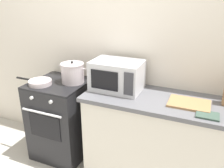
{
  "coord_description": "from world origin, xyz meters",
  "views": [
    {
      "loc": [
        1.17,
        -1.42,
        1.87
      ],
      "look_at": [
        0.3,
        0.6,
        1.0
      ],
      "focal_mm": 38.14,
      "sensor_mm": 36.0,
      "label": 1
    }
  ],
  "objects": [
    {
      "name": "frying_pan",
      "position": [
        -0.49,
        0.46,
        0.95
      ],
      "size": [
        0.45,
        0.25,
        0.05
      ],
      "color": "beige",
      "rests_on": "stove"
    },
    {
      "name": "cutting_board",
      "position": [
        1.05,
        0.6,
        0.93
      ],
      "size": [
        0.36,
        0.26,
        0.02
      ],
      "primitive_type": "cube",
      "color": "#997047",
      "rests_on": "countertop_right"
    },
    {
      "name": "countertop_right",
      "position": [
        0.9,
        0.62,
        0.9
      ],
      "size": [
        1.7,
        0.6,
        0.04
      ],
      "primitive_type": "cube",
      "color": "#59595E",
      "rests_on": "lower_cabinet_right"
    },
    {
      "name": "microwave",
      "position": [
        0.32,
        0.68,
        1.07
      ],
      "size": [
        0.5,
        0.37,
        0.3
      ],
      "color": "silver",
      "rests_on": "countertop_right"
    },
    {
      "name": "oven_mitt",
      "position": [
        1.21,
        0.44,
        0.93
      ],
      "size": [
        0.18,
        0.14,
        0.02
      ],
      "primitive_type": "cube",
      "color": "#384C42",
      "rests_on": "countertop_right"
    },
    {
      "name": "stock_pot",
      "position": [
        -0.2,
        0.66,
        1.03
      ],
      "size": [
        0.34,
        0.25,
        0.25
      ],
      "color": "beige",
      "rests_on": "stove"
    },
    {
      "name": "stove",
      "position": [
        -0.35,
        0.6,
        0.46
      ],
      "size": [
        0.6,
        0.64,
        0.92
      ],
      "color": "black",
      "rests_on": "ground_plane"
    },
    {
      "name": "lower_cabinet_right",
      "position": [
        0.9,
        0.62,
        0.44
      ],
      "size": [
        1.64,
        0.56,
        0.88
      ],
      "primitive_type": "cube",
      "color": "beige",
      "rests_on": "ground_plane"
    },
    {
      "name": "back_wall",
      "position": [
        0.3,
        0.97,
        1.25
      ],
      "size": [
        4.4,
        0.1,
        2.5
      ],
      "primitive_type": "cube",
      "color": "silver",
      "rests_on": "ground_plane"
    }
  ]
}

